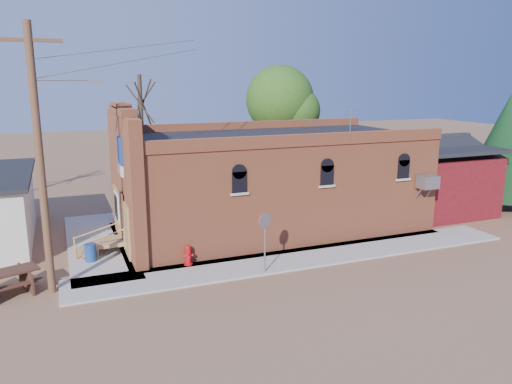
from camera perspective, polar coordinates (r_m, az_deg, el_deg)
name	(u,v)px	position (r m, az deg, el deg)	size (l,w,h in m)	color
ground	(282,271)	(19.46, 2.95, -9.01)	(120.00, 120.00, 0.00)	brown
sidewalk_south	(306,257)	(20.82, 5.69, -7.46)	(19.00, 2.20, 0.08)	#9E9991
sidewalk_west	(98,243)	(23.54, -17.61, -5.61)	(2.60, 10.00, 0.08)	#9E9991
brick_bar	(266,182)	(24.26, 1.11, 1.15)	(16.40, 7.97, 6.30)	#C3613B
red_shed	(428,170)	(29.49, 19.06, 2.39)	(5.40, 6.40, 4.30)	#570E16
utility_pole	(41,156)	(17.77, -23.32, 3.83)	(3.12, 0.26, 9.00)	#543021
tree_bare_near	(141,102)	(29.78, -13.06, 10.01)	(2.80, 2.80, 7.65)	#49352A
tree_leafy	(280,100)	(32.88, 2.73, 10.49)	(4.40, 4.40, 8.15)	#49352A
evergreen_tree	(506,144)	(31.03, 26.70, 4.91)	(3.60, 3.60, 6.50)	#49352A
fire_hydrant	(188,255)	(19.88, -7.77, -7.16)	(0.47, 0.46, 0.81)	#AF0A10
stop_sign	(265,226)	(18.57, 1.02, -3.94)	(0.60, 0.30, 2.34)	gray
trash_barrel	(91,252)	(21.19, -18.38, -6.57)	(0.46, 0.46, 0.71)	navy
picnic_table	(7,279)	(19.26, -26.56, -8.90)	(2.37, 2.07, 0.83)	#43261A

